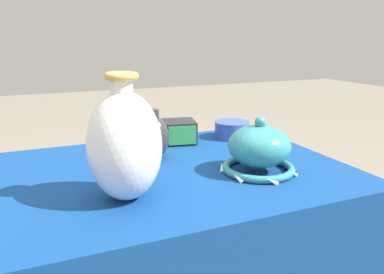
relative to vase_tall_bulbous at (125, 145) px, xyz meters
name	(u,v)px	position (x,y,z in m)	size (l,w,h in m)	color
display_table	(176,195)	(0.18, 0.14, -0.22)	(1.02, 0.76, 0.71)	olive
vase_tall_bulbous	(125,145)	(0.00, 0.00, 0.00)	(0.18, 0.18, 0.31)	white
vase_dome_bell	(259,150)	(0.40, 0.04, -0.07)	(0.22, 0.23, 0.17)	teal
mosaic_tile_box	(180,132)	(0.30, 0.42, -0.10)	(0.13, 0.14, 0.08)	#232328
pot_squat_cobalt	(232,130)	(0.52, 0.41, -0.10)	(0.13, 0.13, 0.06)	#3851A8
jar_round_charcoal	(154,137)	(0.16, 0.28, -0.06)	(0.10, 0.10, 0.16)	#2D2D33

